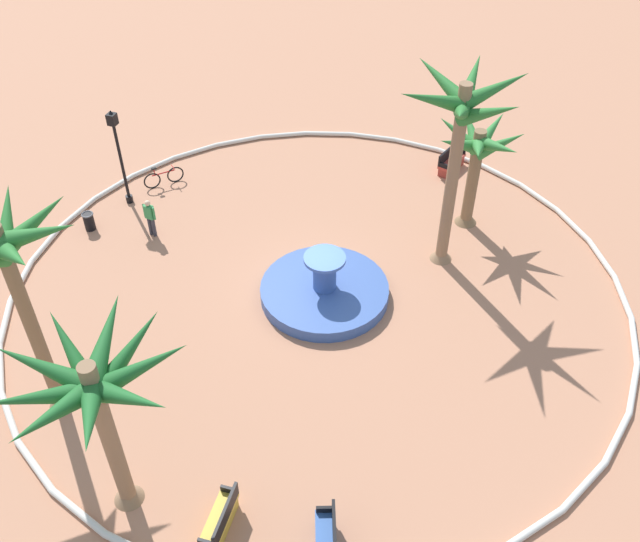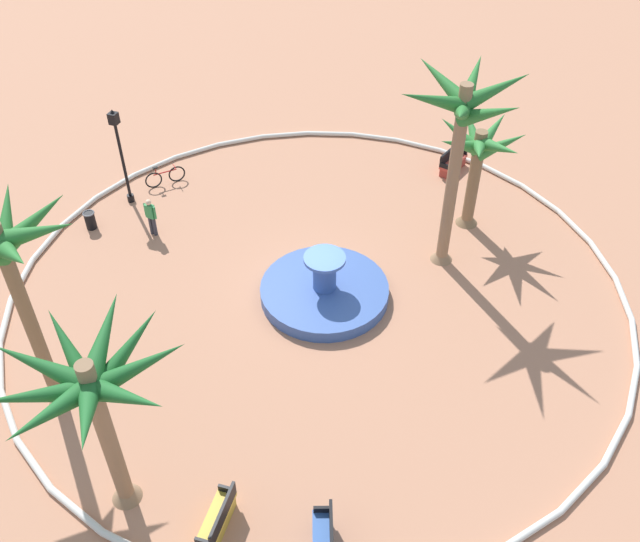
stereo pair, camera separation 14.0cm
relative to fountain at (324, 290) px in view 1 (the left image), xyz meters
The scene contains 13 objects.
ground_plane 0.45m from the fountain, 121.63° to the right, with size 80.00×80.00×0.00m, color tan.
plaza_curb 0.39m from the fountain, 121.63° to the right, with size 21.28×21.28×0.20m, color silver.
fountain is the anchor object (origin of this frame).
palm_tree_near_fountain 7.10m from the fountain, 134.67° to the left, with size 4.47×3.97×7.23m.
palm_tree_by_curb 10.49m from the fountain, 39.75° to the right, with size 3.72×3.78×6.97m.
palm_tree_mid_plaza 10.19m from the fountain, 14.74° to the right, with size 4.66×4.64×5.54m.
palm_tree_far_side 7.53m from the fountain, 146.50° to the left, with size 3.57×3.44×4.32m.
bench_west 9.01m from the fountain, ahead, with size 1.63×0.60×1.00m.
bench_north 9.60m from the fountain, 164.73° to the left, with size 1.68×0.96×1.00m.
lamppost 9.86m from the fountain, 106.09° to the right, with size 0.32×0.32×4.13m.
trash_bin 9.77m from the fountain, 93.59° to the right, with size 0.46×0.46×0.73m.
bicycle_red_frame 9.48m from the fountain, 116.32° to the right, with size 1.30×1.21×0.94m.
person_cyclist_helmet 7.39m from the fountain, 98.45° to the right, with size 0.25×0.53×1.59m.
Camera 1 is at (17.01, 6.00, 16.84)m, focal length 39.72 mm.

